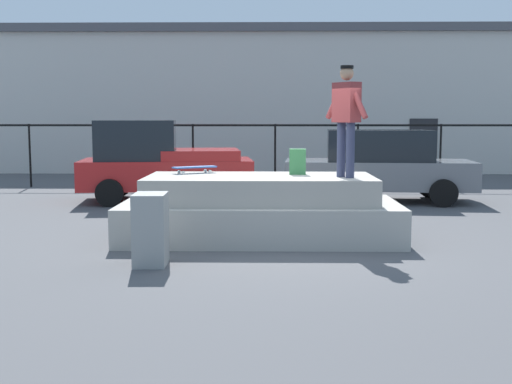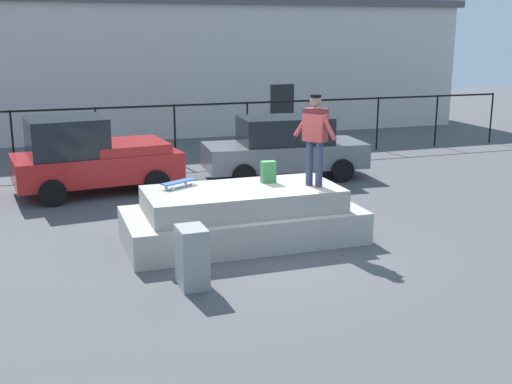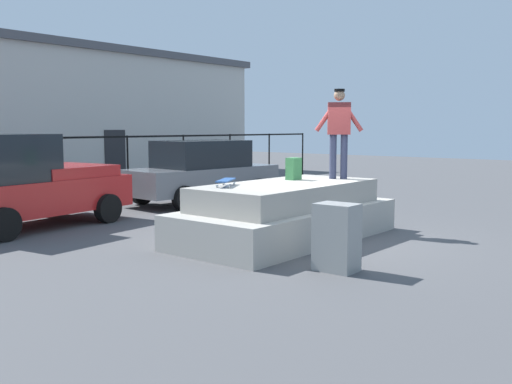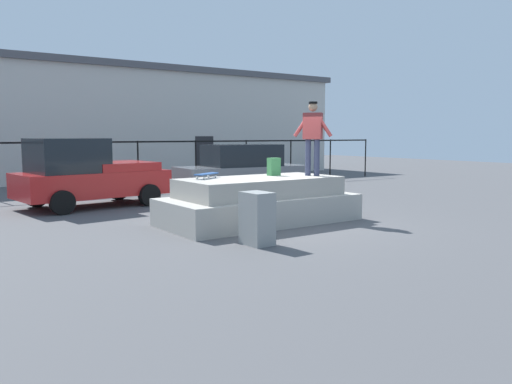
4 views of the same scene
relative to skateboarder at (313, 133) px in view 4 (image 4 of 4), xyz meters
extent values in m
plane|color=#4C4C4F|center=(-1.04, -0.20, -2.12)|extent=(60.00, 60.00, 0.00)
cube|color=#ADA89E|center=(-1.39, 0.27, -1.80)|extent=(4.62, 2.17, 0.63)
cube|color=#A09B91|center=(-1.39, 0.27, -1.27)|extent=(3.78, 1.78, 0.44)
cylinder|color=#2D334C|center=(0.06, -0.09, -0.60)|extent=(0.14, 0.14, 0.89)
cylinder|color=#2D334C|center=(-0.06, 0.09, -0.60)|extent=(0.14, 0.14, 0.89)
cube|color=maroon|center=(0.00, 0.00, 0.16)|extent=(0.45, 0.50, 0.64)
cylinder|color=maroon|center=(0.16, -0.22, 0.18)|extent=(0.32, 0.40, 0.56)
cylinder|color=maroon|center=(-0.16, 0.22, 0.18)|extent=(0.32, 0.40, 0.56)
sphere|color=tan|center=(0.00, 0.00, 0.62)|extent=(0.22, 0.22, 0.22)
cylinder|color=black|center=(0.00, 0.00, 0.72)|extent=(0.29, 0.29, 0.05)
cube|color=#264C8C|center=(-2.54, 0.76, -0.94)|extent=(0.77, 0.56, 0.02)
cylinder|color=silver|center=(-2.28, 0.80, -1.02)|extent=(0.06, 0.05, 0.06)
cylinder|color=silver|center=(-2.37, 0.98, -1.02)|extent=(0.06, 0.05, 0.06)
cylinder|color=silver|center=(-2.71, 0.55, -1.02)|extent=(0.06, 0.05, 0.06)
cylinder|color=silver|center=(-2.81, 0.73, -1.02)|extent=(0.06, 0.05, 0.06)
cube|color=#33723F|center=(-0.75, 0.57, -0.83)|extent=(0.29, 0.21, 0.44)
cube|color=#B21E1E|center=(-3.73, 5.29, -1.45)|extent=(4.30, 2.37, 0.70)
cube|color=black|center=(-4.44, 5.21, -0.62)|extent=(2.04, 1.96, 0.95)
cube|color=#B21E1E|center=(-2.91, 5.38, -0.98)|extent=(2.04, 2.02, 0.24)
cylinder|color=black|center=(-5.10, 6.12, -1.80)|extent=(0.66, 0.29, 0.64)
cylinder|color=black|center=(-4.88, 4.18, -1.80)|extent=(0.66, 0.29, 0.64)
cylinder|color=black|center=(-2.57, 6.41, -1.80)|extent=(0.66, 0.29, 0.64)
cylinder|color=black|center=(-2.35, 4.46, -1.80)|extent=(0.66, 0.29, 0.64)
cube|color=slate|center=(1.44, 5.28, -1.46)|extent=(4.61, 2.10, 0.68)
cube|color=black|center=(1.44, 5.28, -0.75)|extent=(2.58, 1.74, 0.74)
cylinder|color=black|center=(0.11, 6.28, -1.80)|extent=(0.65, 0.27, 0.64)
cylinder|color=black|center=(-0.02, 4.48, -1.80)|extent=(0.65, 0.27, 0.64)
cylinder|color=black|center=(2.89, 6.08, -1.80)|extent=(0.65, 0.27, 0.64)
cylinder|color=black|center=(2.76, 4.27, -1.80)|extent=(0.65, 0.27, 0.64)
cube|color=gray|center=(-2.88, -1.73, -1.62)|extent=(0.46, 0.61, 1.00)
cylinder|color=black|center=(-3.44, 8.43, -1.19)|extent=(0.06, 0.06, 1.85)
cylinder|color=black|center=(-1.04, 8.43, -1.19)|extent=(0.06, 0.06, 1.85)
cylinder|color=black|center=(1.36, 8.43, -1.19)|extent=(0.06, 0.06, 1.85)
cylinder|color=black|center=(3.76, 8.43, -1.19)|extent=(0.06, 0.06, 1.85)
cylinder|color=black|center=(6.16, 8.43, -1.19)|extent=(0.06, 0.06, 1.85)
cylinder|color=black|center=(8.56, 8.43, -1.19)|extent=(0.06, 0.06, 1.85)
cylinder|color=black|center=(10.96, 8.43, -1.19)|extent=(0.06, 0.06, 1.85)
cube|color=black|center=(-1.04, 8.43, -0.30)|extent=(24.00, 0.04, 0.06)
cube|color=beige|center=(-1.04, 16.18, 0.42)|extent=(26.86, 6.35, 5.07)
cube|color=#4C4C51|center=(-1.04, 16.18, 3.11)|extent=(27.40, 6.67, 0.30)
cube|color=#262628|center=(4.33, 12.99, -1.12)|extent=(1.00, 0.06, 2.00)
camera|label=1|loc=(-1.27, -10.62, -0.08)|focal=45.87mm
camera|label=2|loc=(-5.03, -11.22, 1.88)|focal=44.67mm
camera|label=3|loc=(-10.09, -6.08, -0.01)|focal=40.58mm
camera|label=4|loc=(-8.44, -9.56, -0.06)|focal=36.33mm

